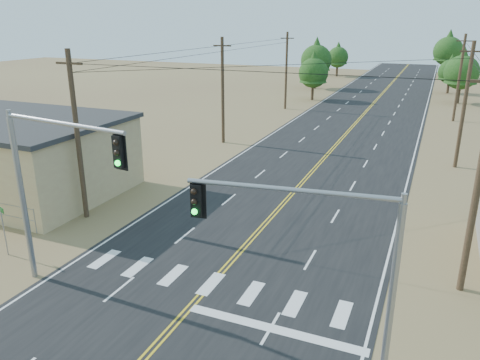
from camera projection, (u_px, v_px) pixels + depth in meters
The scene contains 16 objects.
road at pixel (323, 159), 40.57m from camera, with size 15.00×200.00×0.02m, color black.
utility_pole_left_near at pixel (77, 136), 27.10m from camera, with size 1.80×0.30×10.00m.
utility_pole_left_mid at pixel (223, 90), 44.52m from camera, with size 1.80×0.30×10.00m.
utility_pole_left_far at pixel (286, 70), 61.94m from camera, with size 1.80×0.30×10.00m.
utility_pole_right_near at pixel (478, 182), 19.37m from camera, with size 1.80×0.30×10.00m.
utility_pole_right_mid at pixel (464, 105), 36.79m from camera, with size 1.80×0.30×10.00m.
utility_pole_right_far at pixel (459, 78), 54.20m from camera, with size 1.80×0.30×10.00m.
signal_mast_left at pixel (47, 175), 19.42m from camera, with size 6.67×1.30×7.92m.
signal_mast_right at pixel (330, 257), 13.99m from camera, with size 6.41×1.19×6.97m.
street_sign at pixel (3, 223), 23.54m from camera, with size 0.75×0.31×2.66m.
tree_left_near at pixel (314, 70), 69.15m from camera, with size 4.36×4.36×7.27m.
tree_left_mid at pixel (316, 57), 80.62m from camera, with size 5.27×5.27×8.79m.
tree_left_far at pixel (338, 55), 98.58m from camera, with size 4.32×4.32×7.20m.
tree_right_near at pixel (462, 69), 66.08m from camera, with size 4.79×4.79×7.99m.
tree_right_mid at pixel (451, 69), 75.58m from camera, with size 3.81×3.81×6.35m.
tree_right_far at pixel (449, 48), 95.72m from camera, with size 5.84×5.84×9.73m.
Camera 1 is at (8.51, -8.70, 11.48)m, focal length 35.00 mm.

